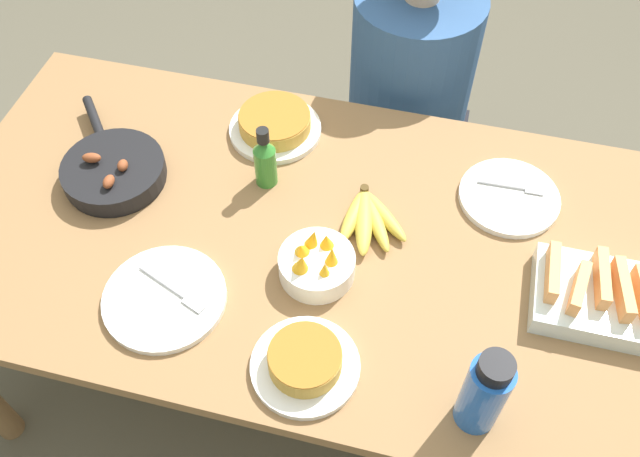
% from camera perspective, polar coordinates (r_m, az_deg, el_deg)
% --- Properties ---
extents(ground_plane, '(14.00, 14.00, 0.00)m').
position_cam_1_polar(ground_plane, '(2.14, 0.00, -12.03)').
color(ground_plane, '#565142').
extents(dining_table, '(1.78, 0.90, 0.71)m').
position_cam_1_polar(dining_table, '(1.60, 0.00, -2.49)').
color(dining_table, olive).
rests_on(dining_table, ground_plane).
extents(banana_bunch, '(0.17, 0.20, 0.04)m').
position_cam_1_polar(banana_bunch, '(1.54, 4.06, 0.93)').
color(banana_bunch, gold).
rests_on(banana_bunch, dining_table).
extents(melon_tray, '(0.29, 0.20, 0.09)m').
position_cam_1_polar(melon_tray, '(1.52, 22.89, -5.37)').
color(melon_tray, silver).
rests_on(melon_tray, dining_table).
extents(skillet, '(0.30, 0.34, 0.08)m').
position_cam_1_polar(skillet, '(1.69, -16.99, 4.69)').
color(skillet, black).
rests_on(skillet, dining_table).
extents(frittata_plate_center, '(0.23, 0.23, 0.06)m').
position_cam_1_polar(frittata_plate_center, '(1.73, -3.82, 8.75)').
color(frittata_plate_center, white).
rests_on(frittata_plate_center, dining_table).
extents(frittata_plate_side, '(0.22, 0.22, 0.06)m').
position_cam_1_polar(frittata_plate_side, '(1.34, -1.27, -11.20)').
color(frittata_plate_side, white).
rests_on(frittata_plate_side, dining_table).
extents(empty_plate_near_front, '(0.23, 0.23, 0.02)m').
position_cam_1_polar(empty_plate_near_front, '(1.65, 15.63, 2.56)').
color(empty_plate_near_front, white).
rests_on(empty_plate_near_front, dining_table).
extents(empty_plate_far_left, '(0.26, 0.26, 0.02)m').
position_cam_1_polar(empty_plate_far_left, '(1.46, -12.94, -5.73)').
color(empty_plate_far_left, white).
rests_on(empty_plate_far_left, dining_table).
extents(fruit_bowl_mango, '(0.16, 0.16, 0.11)m').
position_cam_1_polar(fruit_bowl_mango, '(1.44, -0.32, -2.94)').
color(fruit_bowl_mango, white).
rests_on(fruit_bowl_mango, dining_table).
extents(water_bottle, '(0.08, 0.08, 0.22)m').
position_cam_1_polar(water_bottle, '(1.26, 13.68, -13.27)').
color(water_bottle, blue).
rests_on(water_bottle, dining_table).
extents(hot_sauce_bottle, '(0.05, 0.05, 0.17)m').
position_cam_1_polar(hot_sauce_bottle, '(1.58, -4.65, 5.78)').
color(hot_sauce_bottle, '#337F2D').
rests_on(hot_sauce_bottle, dining_table).
extents(person_figure, '(0.39, 0.39, 1.16)m').
position_cam_1_polar(person_figure, '(2.14, 7.20, 9.24)').
color(person_figure, black).
rests_on(person_figure, ground_plane).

